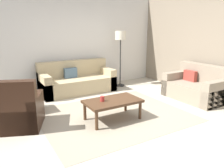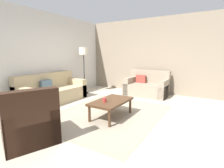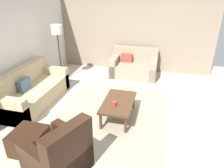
# 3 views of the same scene
# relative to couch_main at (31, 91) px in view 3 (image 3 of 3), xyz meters

# --- Properties ---
(ground_plane) EXTENTS (8.00, 8.00, 0.00)m
(ground_plane) POSITION_rel_couch_main_xyz_m (-0.00, -2.10, -0.30)
(ground_plane) COLOR #B2A893
(rear_partition) EXTENTS (6.00, 0.12, 2.80)m
(rear_partition) POSITION_rel_couch_main_xyz_m (-0.00, 0.50, 1.10)
(rear_partition) COLOR silver
(rear_partition) RESTS_ON ground_plane
(stone_feature_panel) EXTENTS (0.12, 5.20, 2.80)m
(stone_feature_panel) POSITION_rel_couch_main_xyz_m (3.00, -2.10, 1.10)
(stone_feature_panel) COLOR gray
(stone_feature_panel) RESTS_ON ground_plane
(area_rug) EXTENTS (2.97, 2.44, 0.01)m
(area_rug) POSITION_rel_couch_main_xyz_m (-0.00, -2.10, -0.29)
(area_rug) COLOR gray
(area_rug) RESTS_ON ground_plane
(couch_main) EXTENTS (2.08, 0.90, 0.88)m
(couch_main) POSITION_rel_couch_main_xyz_m (0.00, 0.00, 0.00)
(couch_main) COLOR tan
(couch_main) RESTS_ON ground_plane
(couch_loveseat) EXTENTS (0.92, 1.46, 0.88)m
(couch_loveseat) POSITION_rel_couch_main_xyz_m (2.43, -2.24, 0.00)
(couch_loveseat) COLOR gray
(couch_loveseat) RESTS_ON ground_plane
(armchair_leather) EXTENTS (1.04, 1.04, 0.95)m
(armchair_leather) POSITION_rel_couch_main_xyz_m (-1.83, -1.75, 0.01)
(armchair_leather) COLOR black
(armchair_leather) RESTS_ON ground_plane
(ottoman) EXTENTS (0.56, 0.56, 0.40)m
(ottoman) POSITION_rel_couch_main_xyz_m (-1.52, -0.98, -0.10)
(ottoman) COLOR black
(ottoman) RESTS_ON ground_plane
(coffee_table) EXTENTS (1.10, 0.64, 0.41)m
(coffee_table) POSITION_rel_couch_main_xyz_m (-0.14, -2.28, 0.06)
(coffee_table) COLOR #472D1C
(coffee_table) RESTS_ON ground_plane
(cup) EXTENTS (0.08, 0.08, 0.10)m
(cup) POSITION_rel_couch_main_xyz_m (-0.35, -2.23, 0.16)
(cup) COLOR #B2332D
(cup) RESTS_ON coffee_table
(lamp_standing) EXTENTS (0.32, 0.32, 1.71)m
(lamp_standing) POSITION_rel_couch_main_xyz_m (1.43, -0.12, 1.11)
(lamp_standing) COLOR black
(lamp_standing) RESTS_ON ground_plane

